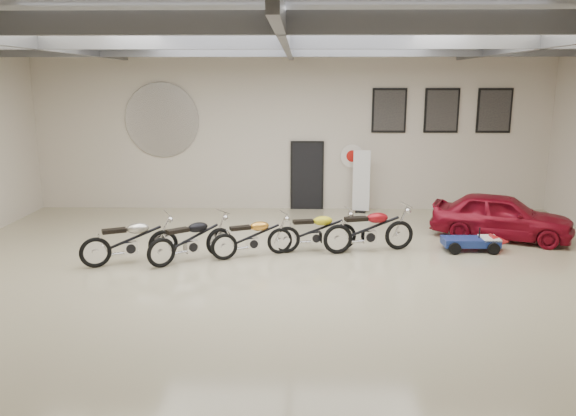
{
  "coord_description": "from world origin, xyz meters",
  "views": [
    {
      "loc": [
        0.26,
        -11.49,
        3.97
      ],
      "look_at": [
        0.0,
        1.2,
        1.1
      ],
      "focal_mm": 35.0,
      "sensor_mm": 36.0,
      "label": 1
    }
  ],
  "objects_px": {
    "banner_stand": "(361,182)",
    "motorcycle_silver": "(130,240)",
    "motorcycle_black": "(191,238)",
    "motorcycle_red": "(369,228)",
    "vintage_car": "(501,216)",
    "motorcycle_gold": "(252,236)",
    "go_kart": "(476,239)",
    "motorcycle_yellow": "(315,230)"
  },
  "relations": [
    {
      "from": "banner_stand",
      "to": "motorcycle_red",
      "type": "xyz_separation_m",
      "value": [
        -0.25,
        -4.11,
        -0.39
      ]
    },
    {
      "from": "motorcycle_gold",
      "to": "motorcycle_yellow",
      "type": "height_order",
      "value": "motorcycle_yellow"
    },
    {
      "from": "motorcycle_gold",
      "to": "go_kart",
      "type": "relative_size",
      "value": 1.19
    },
    {
      "from": "motorcycle_yellow",
      "to": "go_kart",
      "type": "relative_size",
      "value": 1.23
    },
    {
      "from": "motorcycle_gold",
      "to": "motorcycle_silver",
      "type": "bearing_deg",
      "value": 168.75
    },
    {
      "from": "vintage_car",
      "to": "motorcycle_gold",
      "type": "bearing_deg",
      "value": 127.12
    },
    {
      "from": "motorcycle_black",
      "to": "motorcycle_red",
      "type": "xyz_separation_m",
      "value": [
        4.09,
        0.82,
        0.04
      ]
    },
    {
      "from": "motorcycle_gold",
      "to": "motorcycle_red",
      "type": "xyz_separation_m",
      "value": [
        2.73,
        0.46,
        0.07
      ]
    },
    {
      "from": "motorcycle_silver",
      "to": "motorcycle_red",
      "type": "distance_m",
      "value": 5.51
    },
    {
      "from": "motorcycle_silver",
      "to": "motorcycle_red",
      "type": "xyz_separation_m",
      "value": [
        5.42,
        0.99,
        0.03
      ]
    },
    {
      "from": "motorcycle_red",
      "to": "vintage_car",
      "type": "distance_m",
      "value": 3.76
    },
    {
      "from": "motorcycle_black",
      "to": "motorcycle_gold",
      "type": "relative_size",
      "value": 1.07
    },
    {
      "from": "banner_stand",
      "to": "motorcycle_silver",
      "type": "bearing_deg",
      "value": -123.09
    },
    {
      "from": "motorcycle_black",
      "to": "motorcycle_yellow",
      "type": "height_order",
      "value": "motorcycle_black"
    },
    {
      "from": "motorcycle_gold",
      "to": "motorcycle_red",
      "type": "relative_size",
      "value": 0.87
    },
    {
      "from": "banner_stand",
      "to": "motorcycle_silver",
      "type": "xyz_separation_m",
      "value": [
        -5.67,
        -5.1,
        -0.41
      ]
    },
    {
      "from": "motorcycle_yellow",
      "to": "go_kart",
      "type": "bearing_deg",
      "value": -10.92
    },
    {
      "from": "go_kart",
      "to": "vintage_car",
      "type": "height_order",
      "value": "vintage_car"
    },
    {
      "from": "motorcycle_black",
      "to": "motorcycle_gold",
      "type": "bearing_deg",
      "value": -22.78
    },
    {
      "from": "go_kart",
      "to": "motorcycle_yellow",
      "type": "bearing_deg",
      "value": -179.05
    },
    {
      "from": "motorcycle_black",
      "to": "go_kart",
      "type": "relative_size",
      "value": 1.27
    },
    {
      "from": "motorcycle_silver",
      "to": "motorcycle_yellow",
      "type": "height_order",
      "value": "motorcycle_silver"
    },
    {
      "from": "go_kart",
      "to": "motorcycle_gold",
      "type": "bearing_deg",
      "value": -174.45
    },
    {
      "from": "motorcycle_black",
      "to": "go_kart",
      "type": "distance_m",
      "value": 6.74
    },
    {
      "from": "vintage_car",
      "to": "motorcycle_black",
      "type": "bearing_deg",
      "value": 127.04
    },
    {
      "from": "motorcycle_black",
      "to": "motorcycle_red",
      "type": "height_order",
      "value": "motorcycle_red"
    },
    {
      "from": "go_kart",
      "to": "vintage_car",
      "type": "distance_m",
      "value": 1.51
    },
    {
      "from": "motorcycle_silver",
      "to": "motorcycle_red",
      "type": "bearing_deg",
      "value": -15.6
    },
    {
      "from": "motorcycle_silver",
      "to": "motorcycle_black",
      "type": "bearing_deg",
      "value": -18.83
    },
    {
      "from": "banner_stand",
      "to": "motorcycle_yellow",
      "type": "xyz_separation_m",
      "value": [
        -1.52,
        -4.1,
        -0.44
      ]
    },
    {
      "from": "banner_stand",
      "to": "motorcycle_gold",
      "type": "distance_m",
      "value": 5.48
    },
    {
      "from": "motorcycle_silver",
      "to": "motorcycle_yellow",
      "type": "bearing_deg",
      "value": -12.39
    },
    {
      "from": "motorcycle_black",
      "to": "motorcycle_yellow",
      "type": "distance_m",
      "value": 2.94
    },
    {
      "from": "banner_stand",
      "to": "motorcycle_black",
      "type": "height_order",
      "value": "banner_stand"
    },
    {
      "from": "banner_stand",
      "to": "motorcycle_silver",
      "type": "height_order",
      "value": "banner_stand"
    },
    {
      "from": "motorcycle_silver",
      "to": "go_kart",
      "type": "bearing_deg",
      "value": -17.99
    },
    {
      "from": "motorcycle_gold",
      "to": "motorcycle_yellow",
      "type": "xyz_separation_m",
      "value": [
        1.46,
        0.47,
        0.02
      ]
    },
    {
      "from": "banner_stand",
      "to": "motorcycle_gold",
      "type": "height_order",
      "value": "banner_stand"
    },
    {
      "from": "motorcycle_gold",
      "to": "motorcycle_red",
      "type": "height_order",
      "value": "motorcycle_red"
    },
    {
      "from": "motorcycle_red",
      "to": "vintage_car",
      "type": "relative_size",
      "value": 0.64
    },
    {
      "from": "motorcycle_black",
      "to": "banner_stand",
      "type": "bearing_deg",
      "value": 11.1
    },
    {
      "from": "motorcycle_yellow",
      "to": "motorcycle_red",
      "type": "xyz_separation_m",
      "value": [
        1.27,
        -0.01,
        0.06
      ]
    }
  ]
}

